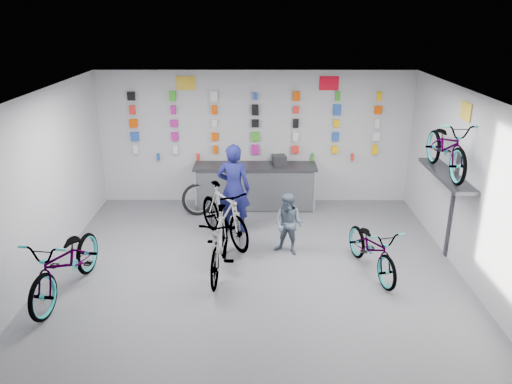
{
  "coord_description": "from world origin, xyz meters",
  "views": [
    {
      "loc": [
        0.06,
        -6.96,
        4.23
      ],
      "look_at": [
        0.03,
        1.4,
        1.16
      ],
      "focal_mm": 35.0,
      "sensor_mm": 36.0,
      "label": 1
    }
  ],
  "objects_px": {
    "bike_center": "(219,243)",
    "bike_service": "(224,214)",
    "customer": "(289,224)",
    "bike_left": "(66,263)",
    "clerk": "(234,189)",
    "counter": "(255,187)",
    "bike_right": "(372,248)"
  },
  "relations": [
    {
      "from": "bike_center",
      "to": "customer",
      "type": "relative_size",
      "value": 1.59
    },
    {
      "from": "bike_center",
      "to": "bike_right",
      "type": "distance_m",
      "value": 2.57
    },
    {
      "from": "bike_center",
      "to": "bike_service",
      "type": "height_order",
      "value": "bike_service"
    },
    {
      "from": "bike_left",
      "to": "customer",
      "type": "xyz_separation_m",
      "value": [
        3.52,
        1.41,
        0.03
      ]
    },
    {
      "from": "clerk",
      "to": "bike_left",
      "type": "bearing_deg",
      "value": 53.63
    },
    {
      "from": "bike_left",
      "to": "customer",
      "type": "height_order",
      "value": "customer"
    },
    {
      "from": "bike_right",
      "to": "counter",
      "type": "bearing_deg",
      "value": 110.22
    },
    {
      "from": "bike_center",
      "to": "bike_service",
      "type": "distance_m",
      "value": 1.24
    },
    {
      "from": "bike_left",
      "to": "clerk",
      "type": "distance_m",
      "value": 3.47
    },
    {
      "from": "counter",
      "to": "customer",
      "type": "distance_m",
      "value": 2.33
    },
    {
      "from": "bike_left",
      "to": "clerk",
      "type": "bearing_deg",
      "value": 51.86
    },
    {
      "from": "clerk",
      "to": "customer",
      "type": "bearing_deg",
      "value": 146.01
    },
    {
      "from": "bike_right",
      "to": "clerk",
      "type": "bearing_deg",
      "value": 131.2
    },
    {
      "from": "bike_service",
      "to": "clerk",
      "type": "distance_m",
      "value": 0.6
    },
    {
      "from": "counter",
      "to": "bike_left",
      "type": "xyz_separation_m",
      "value": [
        -2.9,
        -3.66,
        0.06
      ]
    },
    {
      "from": "bike_left",
      "to": "clerk",
      "type": "relative_size",
      "value": 1.15
    },
    {
      "from": "bike_left",
      "to": "bike_service",
      "type": "distance_m",
      "value": 3.02
    },
    {
      "from": "bike_left",
      "to": "clerk",
      "type": "xyz_separation_m",
      "value": [
        2.49,
        2.39,
        0.36
      ]
    },
    {
      "from": "bike_left",
      "to": "bike_right",
      "type": "distance_m",
      "value": 4.95
    },
    {
      "from": "counter",
      "to": "bike_center",
      "type": "xyz_separation_m",
      "value": [
        -0.58,
        -2.97,
        0.07
      ]
    },
    {
      "from": "bike_left",
      "to": "bike_right",
      "type": "height_order",
      "value": "bike_left"
    },
    {
      "from": "clerk",
      "to": "bike_service",
      "type": "bearing_deg",
      "value": 79.57
    },
    {
      "from": "bike_left",
      "to": "bike_center",
      "type": "relative_size",
      "value": 1.13
    },
    {
      "from": "counter",
      "to": "bike_left",
      "type": "height_order",
      "value": "bike_left"
    },
    {
      "from": "bike_service",
      "to": "customer",
      "type": "distance_m",
      "value": 1.31
    },
    {
      "from": "counter",
      "to": "customer",
      "type": "height_order",
      "value": "customer"
    },
    {
      "from": "customer",
      "to": "bike_service",
      "type": "bearing_deg",
      "value": -177.59
    },
    {
      "from": "bike_left",
      "to": "bike_right",
      "type": "xyz_separation_m",
      "value": [
        4.89,
        0.72,
        -0.09
      ]
    },
    {
      "from": "bike_right",
      "to": "bike_service",
      "type": "height_order",
      "value": "bike_service"
    },
    {
      "from": "counter",
      "to": "bike_right",
      "type": "height_order",
      "value": "counter"
    },
    {
      "from": "bike_center",
      "to": "customer",
      "type": "height_order",
      "value": "customer"
    },
    {
      "from": "bike_left",
      "to": "bike_service",
      "type": "height_order",
      "value": "bike_service"
    }
  ]
}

